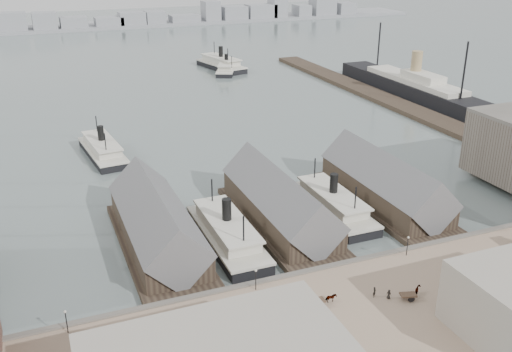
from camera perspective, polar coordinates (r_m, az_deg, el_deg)
name	(u,v)px	position (r m, az deg, el deg)	size (l,w,h in m)	color
ground	(316,262)	(108.50, 6.02, -8.56)	(900.00, 900.00, 0.00)	#556262
quay	(376,318)	(93.82, 11.87, -13.75)	(180.00, 30.00, 2.00)	#8C745E
seawall	(330,271)	(104.05, 7.39, -9.36)	(180.00, 1.20, 2.30)	#59544C
east_wharf	(391,102)	(218.13, 13.31, 7.25)	(10.00, 180.00, 1.60)	#2D231C
ferry_shed_west	(157,226)	(112.46, -9.86, -4.90)	(14.00, 42.00, 12.60)	#2D231C
ferry_shed_center	(279,204)	(119.65, 2.36, -2.82)	(14.00, 42.00, 12.60)	#2D231C
ferry_shed_east	(385,186)	(131.67, 12.74, -0.95)	(14.00, 42.00, 12.60)	#2D231C
lamp_post_far_w	(66,317)	(90.25, -18.48, -13.26)	(0.44, 0.44, 3.92)	black
lamp_post_near_w	(256,276)	(95.14, -0.02, -9.93)	(0.44, 0.44, 3.92)	black
lamp_post_near_e	(408,242)	(108.43, 14.94, -6.42)	(0.44, 0.44, 3.92)	black
far_shore	(87,23)	(421.08, -16.52, 14.48)	(500.00, 40.00, 15.72)	gray
ferry_docked_west	(227,233)	(113.17, -2.90, -5.67)	(8.60, 28.67, 10.24)	black
ferry_docked_east	(333,204)	(126.35, 7.67, -2.75)	(8.30, 27.66, 9.88)	black
ferry_open_near	(103,149)	(163.91, -15.10, 2.60)	(10.69, 27.22, 9.48)	black
ferry_open_mid	(226,68)	(265.47, -2.98, 10.75)	(17.15, 25.66, 8.87)	black
ferry_open_far	(221,63)	(272.84, -3.52, 11.17)	(16.04, 32.62, 11.19)	black
ocean_steamer	(414,87)	(229.59, 15.55, 8.55)	(12.01, 87.74, 17.55)	black
horse_cart_left	(154,328)	(88.30, -10.20, -14.74)	(4.79, 3.04, 1.57)	black
horse_cart_center	(326,299)	(93.57, 7.00, -12.16)	(4.82, 1.59, 1.49)	black
horse_cart_right	(415,292)	(98.12, 15.64, -11.12)	(4.77, 2.67, 1.49)	black
pedestrian_0	(86,340)	(88.09, -16.66, -15.47)	(0.64, 0.47, 1.75)	black
pedestrian_2	(213,317)	(89.27, -4.33, -13.92)	(1.07, 0.61, 1.65)	black
pedestrian_3	(306,333)	(86.40, 5.06, -15.37)	(0.94, 0.39, 1.60)	black
pedestrian_4	(389,294)	(96.49, 13.15, -11.44)	(0.79, 0.51, 1.61)	black
pedestrian_5	(374,292)	(96.35, 11.77, -11.28)	(0.67, 0.49, 1.83)	black
pedestrian_6	(467,262)	(108.94, 20.38, -8.10)	(0.85, 0.66, 1.75)	black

